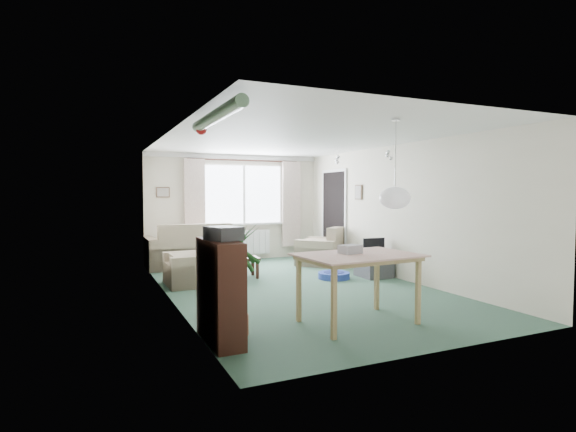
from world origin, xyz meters
name	(u,v)px	position (x,y,z in m)	size (l,w,h in m)	color
ground	(296,287)	(0.00, 0.00, 0.00)	(6.50, 6.50, 0.00)	#315241
window	(244,194)	(0.20, 3.23, 1.50)	(1.80, 0.03, 1.30)	white
curtain_rod	(245,160)	(0.20, 3.15, 2.27)	(2.60, 0.03, 0.03)	black
curtain_left	(195,205)	(-0.95, 3.13, 1.27)	(0.45, 0.08, 2.00)	beige
curtain_right	(291,204)	(1.35, 3.13, 1.27)	(0.45, 0.08, 2.00)	beige
radiator	(244,242)	(0.20, 3.19, 0.40)	(1.20, 0.10, 0.55)	white
doorway	(334,217)	(1.99, 2.20, 1.00)	(0.03, 0.95, 2.00)	black
pendant_lamp	(395,198)	(0.20, -2.30, 1.48)	(0.36, 0.36, 0.36)	white
tinsel_garland	(216,116)	(-1.92, -2.30, 2.28)	(1.60, 1.60, 0.12)	#196626
bauble_cluster_a	(337,157)	(1.30, 0.90, 2.22)	(0.20, 0.20, 0.20)	silver
bauble_cluster_b	(389,152)	(1.60, -0.30, 2.22)	(0.20, 0.20, 0.20)	silver
wall_picture_back	(163,192)	(-1.60, 3.23, 1.55)	(0.28, 0.03, 0.22)	brown
wall_picture_right	(359,192)	(1.98, 1.20, 1.55)	(0.03, 0.24, 0.30)	brown
sofa	(192,245)	(-1.10, 2.75, 0.46)	(1.83, 0.97, 0.91)	beige
armchair_corner	(321,246)	(1.48, 1.88, 0.40)	(0.90, 0.86, 0.81)	beige
armchair_left	(191,262)	(-1.50, 0.91, 0.38)	(0.86, 0.81, 0.77)	#BFA790
coffee_table	(235,268)	(-0.65, 1.17, 0.19)	(0.83, 0.46, 0.37)	black
photo_frame	(236,253)	(-0.64, 1.19, 0.45)	(0.12, 0.02, 0.16)	brown
bookshelf	(220,291)	(-1.84, -2.10, 0.53)	(0.29, 0.87, 1.06)	black
hifi_box	(224,233)	(-1.81, -2.13, 1.13)	(0.28, 0.35, 0.14)	#343539
houseplant	(237,280)	(-1.61, -1.95, 0.60)	(0.51, 0.51, 1.20)	#236121
dining_table	(358,289)	(-0.17, -2.11, 0.40)	(1.28, 0.85, 0.80)	#A28D58
gift_box	(350,250)	(-0.22, -2.00, 0.86)	(0.25, 0.18, 0.12)	#B2AFBA
tv_cube	(374,263)	(1.70, 0.25, 0.26)	(0.52, 0.57, 0.52)	#3C3D42
pet_bed	(334,275)	(0.94, 0.40, 0.06)	(0.56, 0.56, 0.11)	#233AA0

